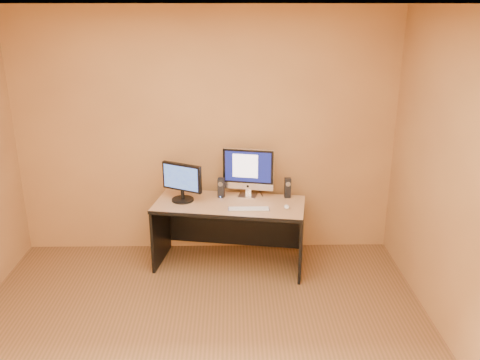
# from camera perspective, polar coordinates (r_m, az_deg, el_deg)

# --- Properties ---
(walls) EXTENTS (4.00, 4.00, 2.60)m
(walls) POSITION_cam_1_polar(r_m,az_deg,el_deg) (3.46, -5.44, -2.96)
(walls) COLOR #AB7A45
(walls) RESTS_ON ground
(ceiling) EXTENTS (4.00, 4.00, 0.00)m
(ceiling) POSITION_cam_1_polar(r_m,az_deg,el_deg) (3.21, -6.21, 19.09)
(ceiling) COLOR white
(ceiling) RESTS_ON walls
(desk) EXTENTS (1.59, 0.89, 0.69)m
(desk) POSITION_cam_1_polar(r_m,az_deg,el_deg) (5.26, -1.17, -6.13)
(desk) COLOR tan
(desk) RESTS_ON ground
(imac) EXTENTS (0.56, 0.30, 0.52)m
(imac) POSITION_cam_1_polar(r_m,az_deg,el_deg) (5.22, 0.88, 0.82)
(imac) COLOR silver
(imac) RESTS_ON desk
(second_monitor) EXTENTS (0.50, 0.41, 0.39)m
(second_monitor) POSITION_cam_1_polar(r_m,az_deg,el_deg) (5.16, -6.52, -0.27)
(second_monitor) COLOR black
(second_monitor) RESTS_ON desk
(speaker_left) EXTENTS (0.08, 0.08, 0.21)m
(speaker_left) POSITION_cam_1_polar(r_m,az_deg,el_deg) (5.25, -2.13, -0.88)
(speaker_left) COLOR black
(speaker_left) RESTS_ON desk
(speaker_right) EXTENTS (0.06, 0.07, 0.21)m
(speaker_right) POSITION_cam_1_polar(r_m,az_deg,el_deg) (5.27, 5.37, -0.87)
(speaker_right) COLOR black
(speaker_right) RESTS_ON desk
(keyboard) EXTENTS (0.40, 0.11, 0.02)m
(keyboard) POSITION_cam_1_polar(r_m,az_deg,el_deg) (4.96, 1.00, -3.28)
(keyboard) COLOR silver
(keyboard) RESTS_ON desk
(mouse) EXTENTS (0.06, 0.10, 0.03)m
(mouse) POSITION_cam_1_polar(r_m,az_deg,el_deg) (5.01, 5.27, -3.01)
(mouse) COLOR white
(mouse) RESTS_ON desk
(cable_a) EXTENTS (0.04, 0.20, 0.01)m
(cable_a) POSITION_cam_1_polar(r_m,az_deg,el_deg) (5.39, 2.34, -1.46)
(cable_a) COLOR black
(cable_a) RESTS_ON desk
(cable_b) EXTENTS (0.11, 0.13, 0.01)m
(cable_b) POSITION_cam_1_polar(r_m,az_deg,el_deg) (5.39, 0.97, -1.44)
(cable_b) COLOR black
(cable_b) RESTS_ON desk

